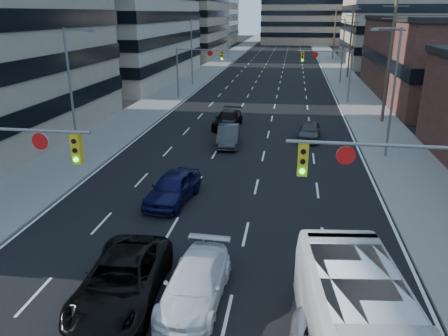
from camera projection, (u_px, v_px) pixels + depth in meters
name	position (u px, v px, depth m)	size (l,w,h in m)	color
road_surface	(282.00, 47.00, 130.68)	(18.00, 300.00, 0.02)	black
sidewalk_left	(244.00, 47.00, 132.32)	(5.00, 300.00, 0.15)	slate
sidewalk_right	(321.00, 47.00, 128.99)	(5.00, 300.00, 0.15)	slate
office_left_far	(178.00, 21.00, 103.55)	(20.00, 30.00, 16.00)	gray
office_right_far	(405.00, 28.00, 85.63)	(22.00, 28.00, 14.00)	gray
bg_block_left	(197.00, 12.00, 140.67)	(24.00, 24.00, 20.00)	#ADA089
bg_block_right	(396.00, 27.00, 124.03)	(22.00, 22.00, 12.00)	gray
signal_near_right	(403.00, 188.00, 14.64)	(6.59, 0.33, 6.00)	slate
signal_far_left	(196.00, 63.00, 51.26)	(6.09, 0.33, 6.00)	slate
signal_far_right	(330.00, 65.00, 49.03)	(6.09, 0.33, 6.00)	slate
utility_pole_block	(389.00, 60.00, 39.51)	(2.20, 0.28, 11.00)	#4C3D2D
utility_pole_midblock	(351.00, 40.00, 67.42)	(2.20, 0.28, 11.00)	#4C3D2D
utility_pole_distant	(335.00, 32.00, 95.33)	(2.20, 0.28, 11.00)	#4C3D2D
streetlight_left_near	(73.00, 92.00, 28.13)	(2.03, 0.22, 9.00)	slate
streetlight_left_mid	(193.00, 49.00, 60.70)	(2.03, 0.22, 9.00)	slate
streetlight_left_far	(229.00, 36.00, 93.26)	(2.03, 0.22, 9.00)	slate
streetlight_right_near	(392.00, 87.00, 29.79)	(2.03, 0.22, 9.00)	slate
streetlight_right_far	(342.00, 48.00, 62.36)	(2.03, 0.22, 9.00)	slate
black_pickup	(122.00, 280.00, 15.67)	(2.71, 5.89, 1.64)	black
white_van	(195.00, 284.00, 15.65)	(2.02, 4.97, 1.44)	silver
sedan_blue	(173.00, 188.00, 23.93)	(1.95, 4.85, 1.65)	#0D0F36
sedan_grey_center	(228.00, 136.00, 34.21)	(1.62, 4.65, 1.53)	#2E2E30
sedan_black_far	(228.00, 119.00, 39.51)	(2.09, 5.15, 1.49)	black
sedan_grey_right	(309.00, 131.00, 35.73)	(1.74, 4.32, 1.47)	#373739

